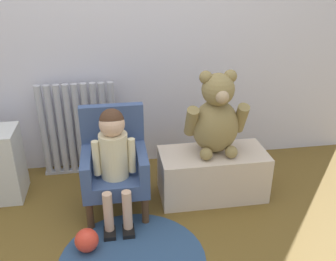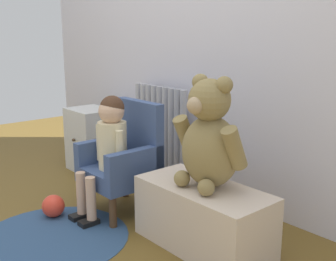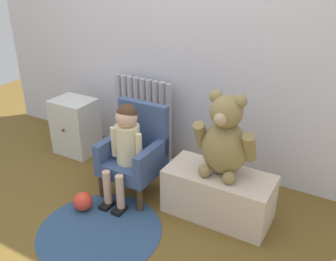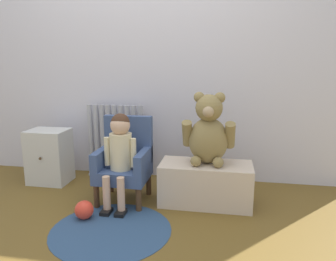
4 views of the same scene
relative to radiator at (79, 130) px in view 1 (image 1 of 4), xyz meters
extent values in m
plane|color=brown|center=(0.29, -0.99, -0.35)|extent=(6.00, 6.00, 0.00)
cube|color=silver|center=(0.29, 0.13, 0.85)|extent=(3.80, 0.05, 2.40)
cylinder|color=#A9AAB4|center=(-0.25, 0.00, 0.01)|extent=(0.05, 0.05, 0.68)
cylinder|color=#A9AAB4|center=(-0.19, 0.00, 0.01)|extent=(0.05, 0.05, 0.68)
cylinder|color=#A9AAB4|center=(-0.12, 0.00, 0.01)|extent=(0.05, 0.05, 0.68)
cylinder|color=#A9AAB4|center=(-0.06, 0.00, 0.01)|extent=(0.05, 0.05, 0.68)
cylinder|color=#A9AAB4|center=(0.00, 0.00, 0.01)|extent=(0.05, 0.05, 0.68)
cylinder|color=#A9AAB4|center=(0.06, 0.00, 0.01)|extent=(0.05, 0.05, 0.68)
cylinder|color=#A9AAB4|center=(0.12, 0.00, 0.01)|extent=(0.05, 0.05, 0.68)
cylinder|color=#A9AAB4|center=(0.19, 0.00, 0.01)|extent=(0.05, 0.05, 0.68)
cylinder|color=#A9AAB4|center=(0.25, 0.00, 0.01)|extent=(0.05, 0.05, 0.68)
cube|color=#A9AAB4|center=(0.00, 0.00, -0.34)|extent=(0.56, 0.05, 0.02)
cube|color=#3B507F|center=(0.24, -0.52, -0.12)|extent=(0.40, 0.38, 0.10)
cube|color=#3B507F|center=(0.24, -0.36, 0.13)|extent=(0.40, 0.06, 0.38)
cube|color=#3B507F|center=(0.08, -0.52, 0.00)|extent=(0.06, 0.38, 0.14)
cube|color=#3B507F|center=(0.41, -0.52, 0.00)|extent=(0.06, 0.38, 0.14)
cylinder|color=#4C331E|center=(0.08, -0.68, -0.26)|extent=(0.04, 0.04, 0.18)
cylinder|color=#4C331E|center=(0.41, -0.68, -0.26)|extent=(0.04, 0.04, 0.18)
cylinder|color=#4C331E|center=(0.08, -0.36, -0.26)|extent=(0.04, 0.04, 0.18)
cylinder|color=#4C331E|center=(0.41, -0.36, -0.26)|extent=(0.04, 0.04, 0.18)
cylinder|color=beige|center=(0.24, -0.56, 0.07)|extent=(0.17, 0.17, 0.28)
sphere|color=#D8AD8E|center=(0.24, -0.56, 0.28)|extent=(0.15, 0.15, 0.15)
sphere|color=#472D1E|center=(0.24, -0.56, 0.30)|extent=(0.14, 0.14, 0.14)
cylinder|color=#D8AD8E|center=(0.19, -0.75, -0.19)|extent=(0.06, 0.06, 0.25)
cube|color=black|center=(0.19, -0.77, -0.33)|extent=(0.07, 0.11, 0.03)
cylinder|color=#D8AD8E|center=(0.30, -0.75, -0.19)|extent=(0.06, 0.06, 0.25)
cube|color=black|center=(0.30, -0.77, -0.33)|extent=(0.07, 0.11, 0.03)
cylinder|color=beige|center=(0.14, -0.58, 0.07)|extent=(0.04, 0.04, 0.22)
cylinder|color=beige|center=(0.35, -0.58, 0.07)|extent=(0.04, 0.04, 0.22)
cube|color=beige|center=(0.89, -0.46, -0.18)|extent=(0.71, 0.33, 0.32)
ellipsoid|color=olive|center=(0.90, -0.43, 0.16)|extent=(0.30, 0.26, 0.36)
sphere|color=olive|center=(0.90, -0.44, 0.41)|extent=(0.20, 0.20, 0.20)
sphere|color=tan|center=(0.90, -0.53, 0.39)|extent=(0.08, 0.08, 0.08)
sphere|color=olive|center=(0.82, -0.43, 0.49)|extent=(0.08, 0.08, 0.08)
sphere|color=olive|center=(0.98, -0.43, 0.49)|extent=(0.08, 0.08, 0.08)
cylinder|color=olive|center=(0.74, -0.44, 0.21)|extent=(0.08, 0.16, 0.22)
cylinder|color=olive|center=(1.06, -0.44, 0.21)|extent=(0.08, 0.16, 0.22)
sphere|color=olive|center=(0.82, -0.54, 0.02)|extent=(0.08, 0.08, 0.08)
sphere|color=olive|center=(0.98, -0.54, 0.02)|extent=(0.08, 0.08, 0.08)
cylinder|color=navy|center=(0.31, -1.00, -0.34)|extent=(0.80, 0.80, 0.01)
sphere|color=red|center=(0.06, -0.87, -0.28)|extent=(0.13, 0.13, 0.13)
camera|label=1|loc=(0.25, -2.55, 1.15)|focal=40.00mm
camera|label=2|loc=(2.26, -1.87, 0.72)|focal=45.00mm
camera|label=3|loc=(1.63, -2.42, 1.28)|focal=40.00mm
camera|label=4|loc=(1.04, -2.88, 0.76)|focal=35.00mm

